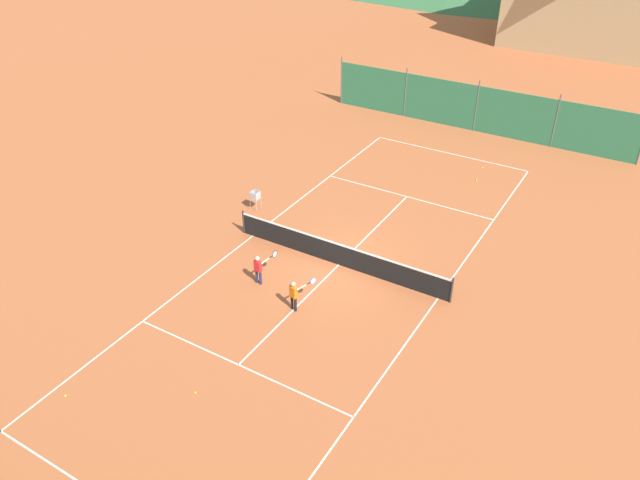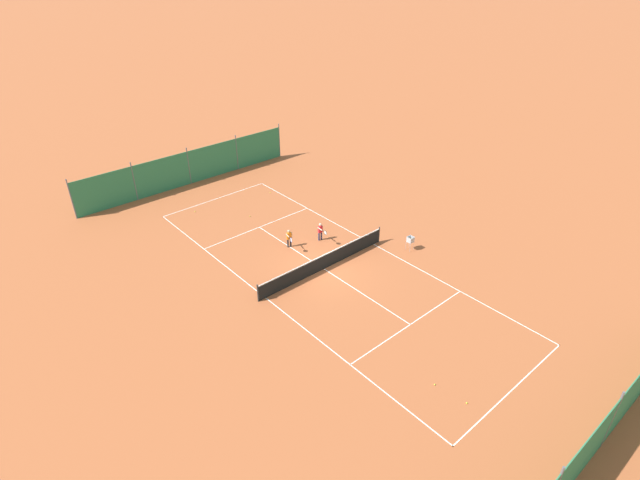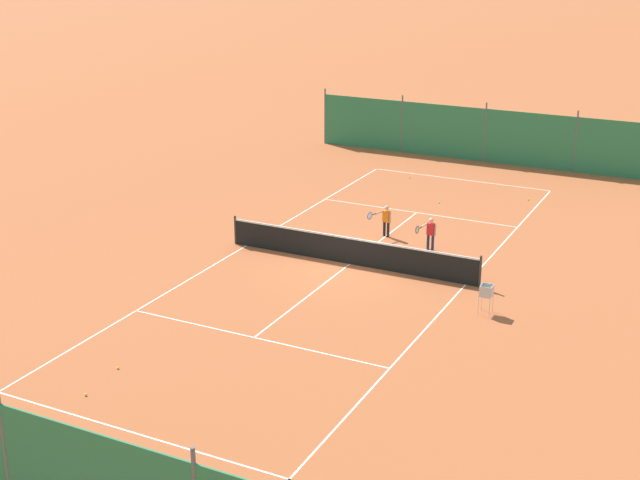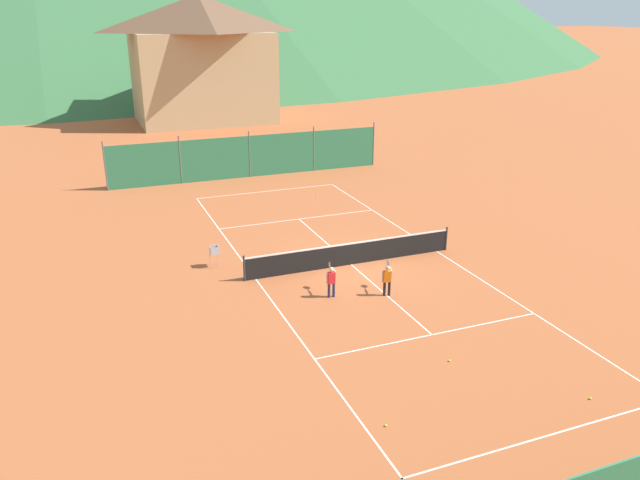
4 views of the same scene
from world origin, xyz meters
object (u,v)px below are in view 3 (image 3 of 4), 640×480
Objects in this scene: tennis_ball_alley_left at (528,199)px; tennis_ball_service_box at (118,368)px; tennis_ball_alley_right at (86,395)px; ball_hopper at (487,293)px; tennis_ball_by_net_left at (439,202)px; player_far_service at (430,232)px; player_near_service at (385,219)px; tennis_net at (350,250)px; tennis_ball_far_corner at (410,177)px.

tennis_ball_alley_left and tennis_ball_service_box have the same top height.
ball_hopper is at bearing -128.55° from tennis_ball_alley_right.
tennis_ball_by_net_left is at bearing 32.74° from tennis_ball_alley_left.
player_far_service reaches higher than tennis_ball_by_net_left.
player_near_service reaches higher than tennis_ball_alley_right.
tennis_ball_alley_right is 1.48m from tennis_ball_service_box.
player_far_service is 14.17m from tennis_ball_alley_right.
player_near_service is 7.85m from tennis_ball_alley_left.
player_near_service is at bearing -98.06° from tennis_ball_alley_right.
tennis_net is 10.72m from tennis_ball_alley_left.
ball_hopper is at bearing 136.71° from player_near_service.
tennis_ball_far_corner and tennis_ball_alley_right have the same top height.
tennis_ball_alley_right is 1.00× the size of tennis_ball_service_box.
player_far_service is at bearing -52.51° from ball_hopper.
tennis_ball_by_net_left is at bearing -97.17° from tennis_ball_alley_right.
tennis_net is at bearing 52.29° from player_far_service.
tennis_ball_far_corner is at bearing -9.91° from tennis_ball_alley_left.
player_near_service is 1.00× the size of player_far_service.
tennis_ball_service_box is 10.81m from ball_hopper.
tennis_ball_alley_left is 1.00× the size of tennis_ball_alley_right.
tennis_ball_far_corner and tennis_ball_by_net_left have the same top height.
player_far_service is (-1.95, -2.52, 0.20)m from tennis_net.
tennis_ball_alley_right is 11.79m from ball_hopper.
tennis_ball_by_net_left is 17.82m from tennis_ball_service_box.
player_near_service is 18.00× the size of tennis_ball_alley_left.
player_near_service reaches higher than tennis_ball_service_box.
ball_hopper is at bearing 160.65° from tennis_net.
player_far_service is 7.78m from tennis_ball_alley_left.
tennis_ball_by_net_left is at bearing -63.47° from ball_hopper.
tennis_ball_by_net_left is 1.00× the size of tennis_ball_service_box.
player_near_service is at bearing -43.29° from ball_hopper.
tennis_net is at bearing -100.41° from tennis_ball_alley_right.
tennis_ball_service_box is (5.81, 19.69, 0.00)m from tennis_ball_alley_left.
ball_hopper is at bearing 119.83° from tennis_ball_far_corner.
tennis_ball_alley_right is at bearing 51.45° from ball_hopper.
tennis_ball_far_corner is (2.10, -7.94, -0.66)m from player_near_service.
tennis_ball_alley_right and tennis_ball_service_box have the same top height.
tennis_net is 7.73× the size of player_far_service.
ball_hopper is at bearing -134.21° from tennis_ball_service_box.
tennis_ball_by_net_left is (-2.49, 3.07, 0.00)m from tennis_ball_far_corner.
player_near_service is 12.96m from tennis_ball_service_box.
player_near_service is 14.38m from tennis_ball_alley_right.
tennis_net is 139.09× the size of tennis_ball_service_box.
ball_hopper reaches higher than tennis_ball_alley_right.
tennis_net is 11.30m from tennis_ball_far_corner.
player_far_service reaches higher than ball_hopper.
player_far_service is at bearing 115.38° from tennis_ball_far_corner.
tennis_ball_service_box is at bearing 76.96° from tennis_net.
player_far_service is 5.77m from tennis_ball_by_net_left.
tennis_ball_alley_left is (-1.64, -7.58, -0.66)m from player_far_service.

